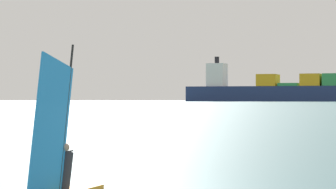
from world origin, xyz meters
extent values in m
plane|color=#386066|center=(0.00, 0.00, 0.00)|extent=(4000.00, 4000.00, 0.00)
cylinder|color=black|center=(-0.01, -2.72, 2.06)|extent=(0.17, 0.90, 3.89)
cube|color=#268CD8|center=(0.09, -3.53, 1.83)|extent=(0.35, 2.42, 3.78)
cylinder|color=black|center=(0.05, -3.16, 1.15)|extent=(0.25, 1.72, 0.04)
cylinder|color=#2D2D33|center=(0.00, -2.75, 0.63)|extent=(0.39, 0.60, 1.07)
sphere|color=tan|center=(0.00, -2.75, 1.26)|extent=(0.22, 0.22, 0.22)
cube|color=navy|center=(-170.34, 622.77, 6.54)|extent=(212.48, 47.84, 13.07)
cube|color=silver|center=(-250.05, 613.51, 23.29)|extent=(17.29, 18.27, 20.44)
cylinder|color=black|center=(-250.05, 613.51, 36.52)|extent=(4.00, 4.00, 6.00)
cube|color=gold|center=(-204.41, 618.81, 18.27)|extent=(19.17, 23.06, 10.40)
cube|color=#2D8C47|center=(-185.83, 620.97, 14.37)|extent=(19.17, 23.06, 2.60)
cube|color=gold|center=(-167.25, 623.13, 18.27)|extent=(19.17, 23.06, 10.40)
cube|color=#2D8C47|center=(-148.68, 625.29, 18.27)|extent=(19.17, 23.06, 10.40)
camera|label=1|loc=(11.36, -19.82, 2.55)|focal=82.62mm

